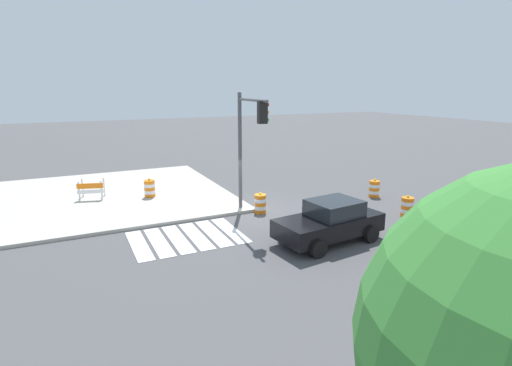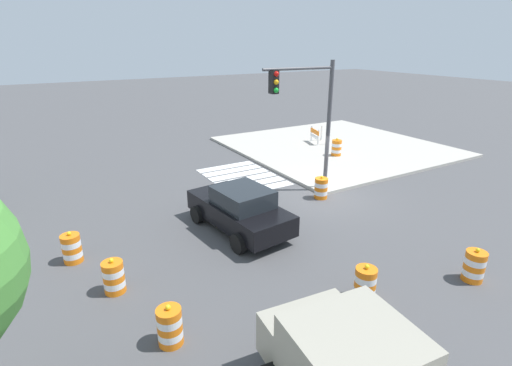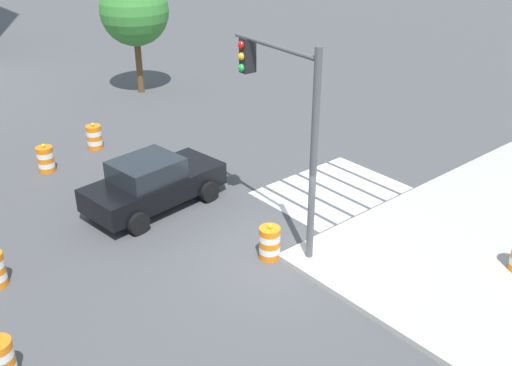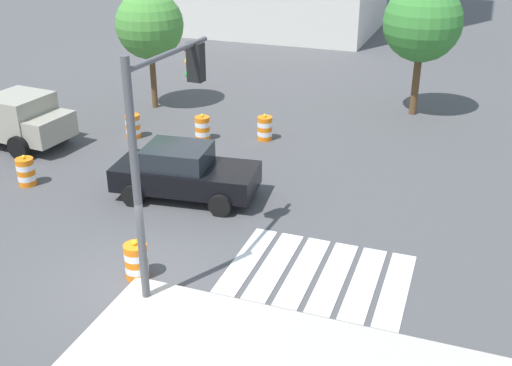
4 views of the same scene
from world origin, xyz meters
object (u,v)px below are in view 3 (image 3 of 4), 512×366
at_px(traffic_barrel_near_corner, 0,360).
at_px(street_tree_streetside_mid, 134,11).
at_px(sports_car, 153,183).
at_px(traffic_barrel_crosswalk_end, 46,159).
at_px(traffic_light_pole, 285,108).
at_px(traffic_barrel_median_near, 270,243).
at_px(traffic_barrel_far_curb, 94,137).

distance_m(traffic_barrel_near_corner, street_tree_streetside_mid, 18.97).
height_order(sports_car, traffic_barrel_crosswalk_end, sports_car).
bearing_deg(sports_car, traffic_barrel_near_corner, -145.20).
height_order(traffic_barrel_near_corner, traffic_light_pole, traffic_light_pole).
height_order(sports_car, traffic_light_pole, traffic_light_pole).
bearing_deg(traffic_barrel_median_near, traffic_barrel_far_curb, 90.86).
relative_size(traffic_barrel_median_near, street_tree_streetside_mid, 0.19).
relative_size(traffic_barrel_crosswalk_end, traffic_light_pole, 0.19).
bearing_deg(sports_car, traffic_light_pole, -68.33).
xyz_separation_m(traffic_barrel_crosswalk_end, traffic_barrel_far_curb, (2.21, 0.79, 0.00)).
relative_size(traffic_barrel_near_corner, traffic_barrel_median_near, 1.00).
bearing_deg(traffic_barrel_near_corner, traffic_barrel_crosswalk_end, 62.73).
bearing_deg(traffic_barrel_far_curb, traffic_barrel_median_near, -89.14).
bearing_deg(street_tree_streetside_mid, traffic_barrel_median_near, -107.77).
distance_m(sports_car, traffic_barrel_far_curb, 5.46).
bearing_deg(street_tree_streetside_mid, sports_car, -118.25).
xyz_separation_m(sports_car, traffic_light_pole, (1.60, -4.04, 3.10)).
bearing_deg(traffic_barrel_near_corner, sports_car, 34.80).
distance_m(sports_car, traffic_barrel_near_corner, 7.37).
xyz_separation_m(sports_car, traffic_barrel_near_corner, (-6.04, -4.20, -0.36)).
xyz_separation_m(sports_car, traffic_barrel_far_curb, (0.71, 5.40, -0.36)).
height_order(sports_car, traffic_barrel_median_near, sports_car).
bearing_deg(traffic_barrel_median_near, traffic_barrel_near_corner, 178.45).
height_order(sports_car, street_tree_streetside_mid, street_tree_streetside_mid).
bearing_deg(traffic_light_pole, traffic_barrel_crosswalk_end, 109.76).
distance_m(traffic_barrel_near_corner, traffic_barrel_crosswalk_end, 9.91).
height_order(traffic_barrel_crosswalk_end, traffic_light_pole, traffic_light_pole).
relative_size(traffic_barrel_crosswalk_end, traffic_barrel_far_curb, 1.00).
height_order(traffic_barrel_crosswalk_end, traffic_barrel_median_near, same).
distance_m(traffic_barrel_near_corner, traffic_barrel_median_near, 6.90).
relative_size(sports_car, street_tree_streetside_mid, 0.83).
relative_size(traffic_barrel_median_near, traffic_light_pole, 0.19).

